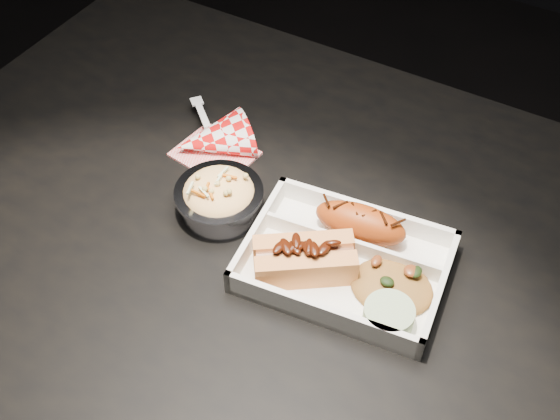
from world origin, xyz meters
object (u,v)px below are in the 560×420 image
Objects in this scene: food_tray at (345,265)px; napkin_fork at (212,140)px; hotdog at (305,258)px; dining_table at (291,272)px; fried_pastry at (360,223)px; foil_coleslaw_cup at (219,196)px.

napkin_fork reaches higher than food_tray.
napkin_fork reaches higher than hotdog.
food_tray is (0.09, -0.02, 0.10)m from dining_table.
food_tray is at bearing -83.21° from fried_pastry.
dining_table is 0.14m from food_tray.
food_tray is 0.29m from napkin_fork.
fried_pastry is (0.08, 0.03, 0.12)m from dining_table.
hotdog reaches higher than food_tray.
dining_table is 10.03× the size of foil_coleslaw_cup.
dining_table is at bearing 96.28° from hotdog.
food_tray is 0.06m from fried_pastry.
food_tray is at bearing 19.92° from napkin_fork.
food_tray is at bearing 2.83° from hotdog.
foil_coleslaw_cup and napkin_fork have the same top height.
hotdog is 0.15m from foil_coleslaw_cup.
dining_table is at bearing 16.73° from napkin_fork.
napkin_fork is at bearing 151.98° from food_tray.
napkin_fork is (-0.18, 0.08, 0.11)m from dining_table.
fried_pastry is 0.79× the size of napkin_fork.
foil_coleslaw_cup is at bearing -164.84° from fried_pastry.
dining_table is 7.78× the size of napkin_fork.
foil_coleslaw_cup is at bearing 131.61° from hotdog.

